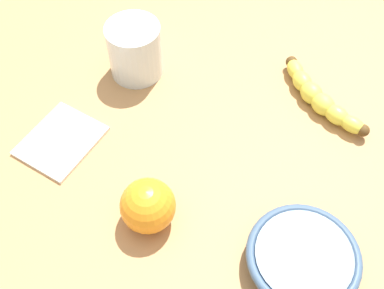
{
  "coord_description": "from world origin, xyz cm",
  "views": [
    {
      "loc": [
        -40.38,
        -7.6,
        63.83
      ],
      "look_at": [
        0.04,
        0.79,
        5.0
      ],
      "focal_mm": 44.32,
      "sensor_mm": 36.0,
      "label": 1
    }
  ],
  "objects": [
    {
      "name": "ceramic_bowl",
      "position": [
        -14.88,
        -16.93,
        5.19
      ],
      "size": [
        14.91,
        14.91,
        3.62
      ],
      "color": "#3D5675",
      "rests_on": "wooden_tabletop"
    },
    {
      "name": "folded_napkin",
      "position": [
        -2.28,
        21.36,
        3.3
      ],
      "size": [
        14.69,
        13.56,
        0.6
      ],
      "primitive_type": "cube",
      "rotation": [
        0.0,
        0.0,
        -0.34
      ],
      "color": "white",
      "rests_on": "wooden_tabletop"
    },
    {
      "name": "wooden_tabletop",
      "position": [
        0.0,
        0.0,
        1.5
      ],
      "size": [
        120.0,
        120.0,
        3.0
      ],
      "primitive_type": "cube",
      "color": "#AE7E4E",
      "rests_on": "ground"
    },
    {
      "name": "banana",
      "position": [
        13.76,
        -17.75,
        4.69
      ],
      "size": [
        14.9,
        14.47,
        3.38
      ],
      "rotation": [
        0.0,
        0.0,
        3.91
      ],
      "color": "#E0DB47",
      "rests_on": "wooden_tabletop"
    },
    {
      "name": "smoothie_glass",
      "position": [
        15.16,
        13.76,
        7.48
      ],
      "size": [
        9.13,
        9.13,
        9.62
      ],
      "color": "silver",
      "rests_on": "wooden_tabletop"
    },
    {
      "name": "orange_fruit",
      "position": [
        -12.32,
        4.31,
        6.82
      ],
      "size": [
        7.65,
        7.65,
        7.65
      ],
      "primitive_type": "sphere",
      "color": "orange",
      "rests_on": "wooden_tabletop"
    }
  ]
}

